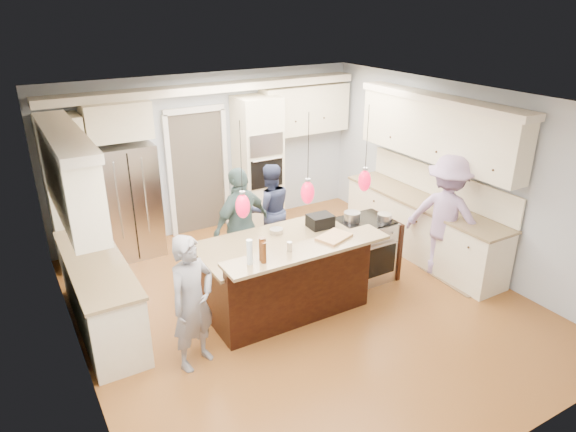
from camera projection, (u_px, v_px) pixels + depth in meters
name	position (u px, v px, depth m)	size (l,w,h in m)	color
ground_plane	(301.00, 303.00, 6.93)	(6.00, 6.00, 0.00)	#A2642C
room_shell	(303.00, 175.00, 6.22)	(5.54, 6.04, 2.72)	#B2BCC6
refrigerator	(127.00, 201.00, 7.96)	(0.90, 0.70, 1.80)	#B7B7BC
oven_column	(258.00, 163.00, 8.95)	(0.72, 0.69, 2.30)	#F3EBC5
back_upper_cabinets	(171.00, 144.00, 8.13)	(5.30, 0.61, 2.54)	#F3EBC5
right_counter_run	(426.00, 192.00, 7.89)	(0.64, 3.10, 2.51)	#F3EBC5
left_cabinets	(89.00, 251.00, 6.02)	(0.64, 2.30, 2.51)	#F3EBC5
kitchen_island	(283.00, 274.00, 6.68)	(2.10, 1.46, 1.12)	black
island_range	(364.00, 249.00, 7.41)	(0.82, 0.71, 0.92)	#B7B7BC
pendant_lights	(308.00, 192.00, 5.71)	(1.75, 0.15, 1.03)	black
person_bar_end	(193.00, 303.00, 5.50)	(0.57, 0.38, 1.57)	gray
person_far_left	(270.00, 210.00, 8.02)	(0.73, 0.57, 1.49)	navy
person_far_right	(241.00, 225.00, 7.23)	(0.99, 0.41, 1.70)	#4C6A6B
person_range_side	(446.00, 216.00, 7.37)	(1.17, 0.67, 1.81)	#AD8EBF
floor_rug	(459.00, 276.00, 7.59)	(0.69, 1.01, 0.01)	#92724F
water_bottle	(250.00, 252.00, 5.55)	(0.07, 0.07, 0.29)	silver
beer_bottle_a	(262.00, 249.00, 5.63)	(0.07, 0.07, 0.27)	#4C260D
beer_bottle_b	(264.00, 253.00, 5.58)	(0.06, 0.06, 0.25)	#4C260D
beer_bottle_c	(264.00, 248.00, 5.69)	(0.06, 0.06, 0.24)	#4C260D
drink_can	(289.00, 247.00, 5.86)	(0.06, 0.06, 0.12)	#B7B7BC
cutting_board	(334.00, 237.00, 6.20)	(0.40, 0.29, 0.03)	tan
pot_large	(352.00, 217.00, 7.16)	(0.23, 0.23, 0.13)	#B7B7BC
pot_small	(385.00, 217.00, 7.18)	(0.20, 0.20, 0.10)	#B7B7BC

